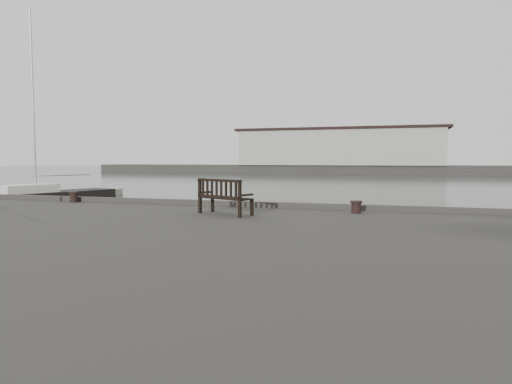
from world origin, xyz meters
TOP-DOWN VIEW (x-y plane):
  - ground at (0.00, 0.00)m, footprint 400.00×400.00m
  - pontoon at (-20.00, 10.00)m, footprint 2.00×24.00m
  - breakwater at (-4.56, 92.00)m, footprint 140.00×9.50m
  - bench at (0.93, -2.46)m, footprint 1.85×1.27m
  - bollard_left at (-5.99, -0.50)m, footprint 0.40×0.40m
  - bollard_right at (4.58, -0.98)m, footprint 0.38×0.38m
  - yacht_c at (-19.34, 12.40)m, footprint 5.72×11.24m

SIDE VIEW (x-z plane):
  - ground at x=0.00m, z-range 0.00..0.00m
  - yacht_c at x=-19.34m, z-range -7.02..7.51m
  - pontoon at x=-20.00m, z-range 0.00..0.50m
  - bollard_right at x=4.58m, z-range 1.56..1.93m
  - bollard_left at x=-5.99m, z-range 1.56..1.96m
  - bench at x=0.93m, z-range 1.38..2.39m
  - breakwater at x=-4.56m, z-range -1.80..10.40m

